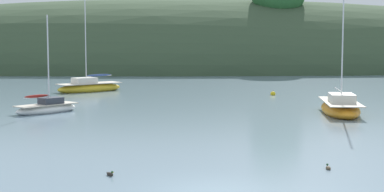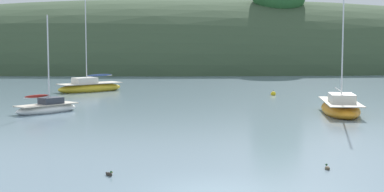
# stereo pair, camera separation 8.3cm
# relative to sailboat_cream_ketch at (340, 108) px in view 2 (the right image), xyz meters

# --- Properties ---
(ground_plane) EXTENTS (400.00, 400.00, 0.00)m
(ground_plane) POSITION_rel_sailboat_cream_ketch_xyz_m (-9.86, -19.79, -0.42)
(ground_plane) COLOR slate
(far_shoreline_hill) EXTENTS (150.00, 36.00, 25.82)m
(far_shoreline_hill) POSITION_rel_sailboat_cream_ketch_xyz_m (-9.70, 55.88, -0.31)
(far_shoreline_hill) COLOR #384C33
(far_shoreline_hill) RESTS_ON ground
(sailboat_cream_ketch) EXTENTS (3.20, 7.19, 9.88)m
(sailboat_cream_ketch) POSITION_rel_sailboat_cream_ketch_xyz_m (0.00, 0.00, 0.00)
(sailboat_cream_ketch) COLOR orange
(sailboat_cream_ketch) RESTS_ON ground
(sailboat_white_near) EXTENTS (4.36, 4.43, 6.73)m
(sailboat_white_near) POSITION_rel_sailboat_cream_ketch_xyz_m (-19.67, 1.26, -0.10)
(sailboat_white_near) COLOR white
(sailboat_white_near) RESTS_ON ground
(sailboat_orange_cutter) EXTENTS (6.49, 5.66, 9.49)m
(sailboat_orange_cutter) POSITION_rel_sailboat_cream_ketch_xyz_m (-19.06, 16.88, -0.02)
(sailboat_orange_cutter) COLOR gold
(sailboat_orange_cutter) RESTS_ON ground
(mooring_buoy_outer) EXTENTS (0.44, 0.44, 0.54)m
(mooring_buoy_outer) POSITION_rel_sailboat_cream_ketch_xyz_m (-2.43, 12.80, -0.30)
(mooring_buoy_outer) COLOR yellow
(mooring_buoy_outer) RESTS_ON ground
(duck_lone_left) EXTENTS (0.18, 0.42, 0.24)m
(duck_lone_left) POSITION_rel_sailboat_cream_ketch_xyz_m (-5.02, -16.59, -0.37)
(duck_lone_left) COLOR brown
(duck_lone_left) RESTS_ON ground
(duck_lead) EXTENTS (0.36, 0.38, 0.24)m
(duck_lead) POSITION_rel_sailboat_cream_ketch_xyz_m (-13.35, -17.43, -0.37)
(duck_lead) COLOR #2D2823
(duck_lead) RESTS_ON ground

